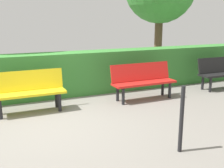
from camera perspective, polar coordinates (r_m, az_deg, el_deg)
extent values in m
plane|color=gray|center=(5.29, -14.21, -8.17)|extent=(20.16, 20.16, 0.00)
cube|color=black|center=(8.30, 21.79, 3.80)|extent=(1.60, 0.14, 0.42)
cylinder|color=black|center=(7.70, 19.77, -0.19)|extent=(0.07, 0.07, 0.39)
cylinder|color=black|center=(7.91, 18.32, 0.29)|extent=(0.07, 0.07, 0.39)
cube|color=red|center=(6.58, 6.74, 0.25)|extent=(1.58, 0.44, 0.05)
cube|color=red|center=(6.69, 5.96, 2.55)|extent=(1.57, 0.16, 0.42)
cylinder|color=black|center=(6.85, 11.90, -1.31)|extent=(0.07, 0.07, 0.39)
cylinder|color=black|center=(7.09, 10.49, -0.74)|extent=(0.07, 0.07, 0.39)
cylinder|color=black|center=(6.21, 2.35, -2.57)|extent=(0.07, 0.07, 0.39)
cylinder|color=black|center=(6.47, 1.16, -1.89)|extent=(0.07, 0.07, 0.39)
cube|color=yellow|center=(5.86, -16.79, -1.91)|extent=(1.47, 0.44, 0.05)
cube|color=yellow|center=(5.99, -17.18, 0.71)|extent=(1.47, 0.12, 0.42)
cylinder|color=black|center=(5.88, -10.81, -3.76)|extent=(0.07, 0.07, 0.39)
cylinder|color=black|center=(6.16, -11.46, -2.99)|extent=(0.07, 0.07, 0.39)
cylinder|color=black|center=(5.75, -22.22, -4.96)|extent=(0.07, 0.07, 0.39)
cylinder|color=black|center=(6.03, -22.33, -4.11)|extent=(0.07, 0.07, 0.39)
cube|color=#387F33|center=(7.08, -7.60, 2.22)|extent=(16.16, 0.64, 1.08)
cylinder|color=brown|center=(10.25, 9.58, 8.87)|extent=(0.28, 0.28, 2.22)
cylinder|color=black|center=(4.10, 14.24, -7.17)|extent=(0.06, 0.06, 1.00)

